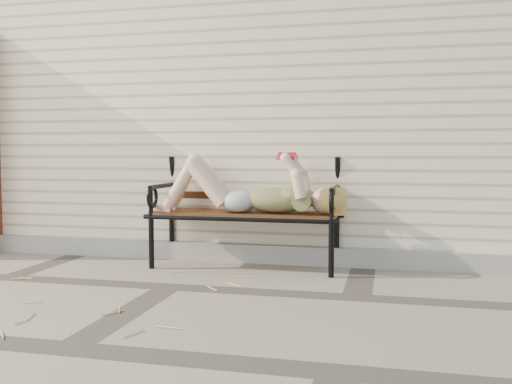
# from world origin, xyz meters

# --- Properties ---
(ground) EXTENTS (80.00, 80.00, 0.00)m
(ground) POSITION_xyz_m (0.00, 0.00, 0.00)
(ground) COLOR #786E5C
(ground) RESTS_ON ground
(house_wall) EXTENTS (8.00, 4.00, 3.00)m
(house_wall) POSITION_xyz_m (0.00, 3.00, 1.50)
(house_wall) COLOR beige
(house_wall) RESTS_ON ground
(foundation_strip) EXTENTS (8.00, 0.10, 0.15)m
(foundation_strip) POSITION_xyz_m (0.00, 0.97, 0.07)
(foundation_strip) COLOR gray
(foundation_strip) RESTS_ON ground
(garden_bench) EXTENTS (1.60, 0.64, 1.03)m
(garden_bench) POSITION_xyz_m (0.33, 0.86, 0.58)
(garden_bench) COLOR black
(garden_bench) RESTS_ON ground
(reading_woman) EXTENTS (1.51, 0.34, 0.47)m
(reading_woman) POSITION_xyz_m (0.35, 0.73, 0.61)
(reading_woman) COLOR #093142
(reading_woman) RESTS_ON ground
(straw_scatter) EXTENTS (2.88, 1.71, 0.01)m
(straw_scatter) POSITION_xyz_m (-1.03, -0.34, 0.01)
(straw_scatter) COLOR #DCC86B
(straw_scatter) RESTS_ON ground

